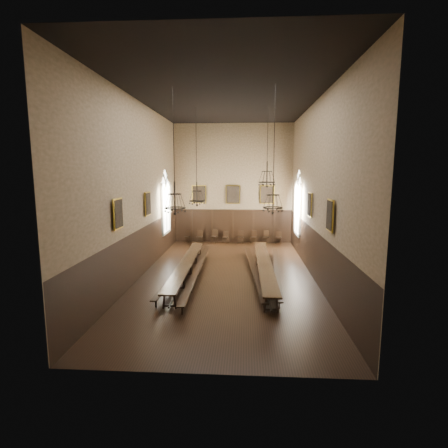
# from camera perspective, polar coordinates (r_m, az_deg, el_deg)

# --- Properties ---
(floor) EXTENTS (9.00, 18.00, 0.02)m
(floor) POSITION_cam_1_polar(r_m,az_deg,el_deg) (18.59, 0.42, -8.51)
(floor) COLOR black
(floor) RESTS_ON ground
(ceiling) EXTENTS (9.00, 18.00, 0.02)m
(ceiling) POSITION_cam_1_polar(r_m,az_deg,el_deg) (18.11, 0.46, 19.91)
(ceiling) COLOR black
(ceiling) RESTS_ON ground
(wall_back) EXTENTS (9.00, 0.02, 9.00)m
(wall_back) POSITION_cam_1_polar(r_m,az_deg,el_deg) (26.78, 1.48, 6.56)
(wall_back) COLOR #92785A
(wall_back) RESTS_ON ground
(wall_front) EXTENTS (9.00, 0.02, 9.00)m
(wall_front) POSITION_cam_1_polar(r_m,az_deg,el_deg) (8.83, -2.70, 2.29)
(wall_front) COLOR #92785A
(wall_front) RESTS_ON ground
(wall_left) EXTENTS (0.02, 18.00, 9.00)m
(wall_left) POSITION_cam_1_polar(r_m,az_deg,el_deg) (18.58, -13.65, 5.40)
(wall_left) COLOR #92785A
(wall_left) RESTS_ON ground
(wall_right) EXTENTS (0.02, 18.00, 9.00)m
(wall_right) POSITION_cam_1_polar(r_m,az_deg,el_deg) (18.11, 14.90, 5.28)
(wall_right) COLOR #92785A
(wall_right) RESTS_ON ground
(wainscot_panelling) EXTENTS (9.00, 18.00, 2.50)m
(wainscot_panelling) POSITION_cam_1_polar(r_m,az_deg,el_deg) (18.26, 0.43, -4.73)
(wainscot_panelling) COLOR black
(wainscot_panelling) RESTS_ON floor
(table_left) EXTENTS (0.80, 9.80, 0.76)m
(table_left) POSITION_cam_1_polar(r_m,az_deg,el_deg) (18.57, -6.13, -7.32)
(table_left) COLOR black
(table_left) RESTS_ON floor
(table_right) EXTENTS (0.79, 10.28, 0.80)m
(table_right) POSITION_cam_1_polar(r_m,az_deg,el_deg) (18.42, 6.58, -7.40)
(table_right) COLOR black
(table_right) RESTS_ON floor
(bench_left_outer) EXTENTS (0.67, 9.17, 0.41)m
(bench_left_outer) POSITION_cam_1_polar(r_m,az_deg,el_deg) (18.59, -7.24, -7.71)
(bench_left_outer) COLOR black
(bench_left_outer) RESTS_ON floor
(bench_left_inner) EXTENTS (0.47, 10.71, 0.48)m
(bench_left_inner) POSITION_cam_1_polar(r_m,az_deg,el_deg) (18.50, -4.32, -7.60)
(bench_left_inner) COLOR black
(bench_left_inner) RESTS_ON floor
(bench_right_inner) EXTENTS (0.95, 9.87, 0.44)m
(bench_right_inner) POSITION_cam_1_polar(r_m,az_deg,el_deg) (18.52, 4.90, -7.67)
(bench_right_inner) COLOR black
(bench_right_inner) RESTS_ON floor
(bench_right_outer) EXTENTS (0.87, 9.44, 0.42)m
(bench_right_outer) POSITION_cam_1_polar(r_m,az_deg,el_deg) (18.61, 8.60, -7.69)
(bench_right_outer) COLOR black
(bench_right_outer) RESTS_ON floor
(chair_0) EXTENTS (0.53, 0.53, 0.93)m
(chair_0) POSITION_cam_1_polar(r_m,az_deg,el_deg) (27.18, -6.00, -2.41)
(chair_0) COLOR black
(chair_0) RESTS_ON floor
(chair_1) EXTENTS (0.47, 0.47, 0.96)m
(chair_1) POSITION_cam_1_polar(r_m,az_deg,el_deg) (26.96, -4.04, -2.46)
(chair_1) COLOR black
(chair_1) RESTS_ON floor
(chair_2) EXTENTS (0.57, 0.57, 1.03)m
(chair_2) POSITION_cam_1_polar(r_m,az_deg,el_deg) (26.86, -1.59, -2.43)
(chair_2) COLOR black
(chair_2) RESTS_ON floor
(chair_3) EXTENTS (0.49, 0.49, 0.90)m
(chair_3) POSITION_cam_1_polar(r_m,az_deg,el_deg) (26.79, 0.21, -2.54)
(chair_3) COLOR black
(chair_3) RESTS_ON floor
(chair_4) EXTENTS (0.44, 0.44, 0.95)m
(chair_4) POSITION_cam_1_polar(r_m,az_deg,el_deg) (26.75, 2.72, -2.54)
(chair_4) COLOR black
(chair_4) RESTS_ON floor
(chair_5) EXTENTS (0.53, 0.53, 0.97)m
(chair_5) POSITION_cam_1_polar(r_m,az_deg,el_deg) (26.84, 4.87, -2.51)
(chair_5) COLOR black
(chair_5) RESTS_ON floor
(chair_6) EXTENTS (0.57, 0.57, 1.02)m
(chair_6) POSITION_cam_1_polar(r_m,az_deg,el_deg) (26.84, 6.83, -2.51)
(chair_6) COLOR black
(chair_6) RESTS_ON floor
(chair_7) EXTENTS (0.49, 0.49, 0.96)m
(chair_7) POSITION_cam_1_polar(r_m,az_deg,el_deg) (26.95, 8.88, -2.55)
(chair_7) COLOR black
(chair_7) RESTS_ON floor
(chandelier_back_left) EXTENTS (0.88, 0.88, 5.38)m
(chandelier_back_left) POSITION_cam_1_polar(r_m,az_deg,el_deg) (19.98, -4.47, 4.74)
(chandelier_back_left) COLOR black
(chandelier_back_left) RESTS_ON ceiling
(chandelier_back_right) EXTENTS (0.94, 0.94, 4.32)m
(chandelier_back_right) POSITION_cam_1_polar(r_m,az_deg,el_deg) (20.06, 7.02, 7.55)
(chandelier_back_right) COLOR black
(chandelier_back_right) RESTS_ON ceiling
(chandelier_front_left) EXTENTS (0.95, 0.95, 5.31)m
(chandelier_front_left) POSITION_cam_1_polar(r_m,az_deg,el_deg) (15.55, -8.02, 3.78)
(chandelier_front_left) COLOR black
(chandelier_front_left) RESTS_ON ceiling
(chandelier_front_right) EXTENTS (0.85, 0.85, 5.23)m
(chandelier_front_right) POSITION_cam_1_polar(r_m,az_deg,el_deg) (15.10, 8.01, 3.98)
(chandelier_front_right) COLOR black
(chandelier_front_right) RESTS_ON ceiling
(portrait_back_0) EXTENTS (1.10, 0.12, 1.40)m
(portrait_back_0) POSITION_cam_1_polar(r_m,az_deg,el_deg) (26.91, -4.10, 4.85)
(portrait_back_0) COLOR gold
(portrait_back_0) RESTS_ON wall_back
(portrait_back_1) EXTENTS (1.10, 0.12, 1.40)m
(portrait_back_1) POSITION_cam_1_polar(r_m,az_deg,el_deg) (26.69, 1.46, 4.84)
(portrait_back_1) COLOR gold
(portrait_back_1) RESTS_ON wall_back
(portrait_back_2) EXTENTS (1.10, 0.12, 1.40)m
(portrait_back_2) POSITION_cam_1_polar(r_m,az_deg,el_deg) (26.72, 7.06, 4.78)
(portrait_back_2) COLOR gold
(portrait_back_2) RESTS_ON wall_back
(portrait_left_0) EXTENTS (0.12, 1.00, 1.30)m
(portrait_left_0) POSITION_cam_1_polar(r_m,az_deg,el_deg) (19.56, -12.35, 3.24)
(portrait_left_0) COLOR gold
(portrait_left_0) RESTS_ON wall_left
(portrait_left_1) EXTENTS (0.12, 1.00, 1.30)m
(portrait_left_1) POSITION_cam_1_polar(r_m,az_deg,el_deg) (15.30, -16.91, 1.61)
(portrait_left_1) COLOR gold
(portrait_left_1) RESTS_ON wall_left
(portrait_right_0) EXTENTS (0.12, 1.00, 1.30)m
(portrait_right_0) POSITION_cam_1_polar(r_m,az_deg,el_deg) (19.13, 13.84, 3.07)
(portrait_right_0) COLOR gold
(portrait_right_0) RESTS_ON wall_right
(portrait_right_1) EXTENTS (0.12, 1.00, 1.30)m
(portrait_right_1) POSITION_cam_1_polar(r_m,az_deg,el_deg) (14.75, 16.93, 1.36)
(portrait_right_1) COLOR gold
(portrait_right_1) RESTS_ON wall_right
(window_right) EXTENTS (0.20, 2.20, 4.60)m
(window_right) POSITION_cam_1_polar(r_m,az_deg,el_deg) (23.58, 12.00, 3.42)
(window_right) COLOR white
(window_right) RESTS_ON wall_right
(window_left) EXTENTS (0.20, 2.20, 4.60)m
(window_left) POSITION_cam_1_polar(r_m,az_deg,el_deg) (23.94, -9.52, 3.56)
(window_left) COLOR white
(window_left) RESTS_ON wall_left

